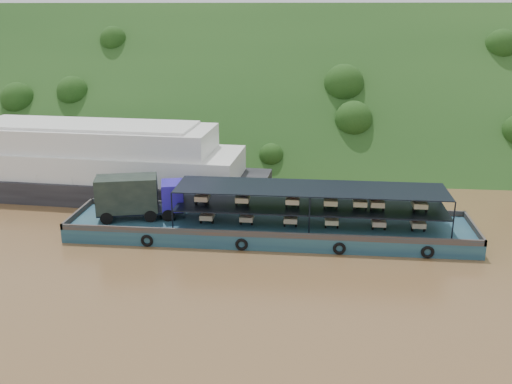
# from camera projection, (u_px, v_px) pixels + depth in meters

# --- Properties ---
(ground) EXTENTS (160.00, 160.00, 0.00)m
(ground) POSITION_uv_depth(u_px,v_px,m) (275.00, 238.00, 49.69)
(ground) COLOR brown
(ground) RESTS_ON ground
(hillside) EXTENTS (140.00, 39.60, 39.60)m
(hillside) POSITION_uv_depth(u_px,v_px,m) (292.00, 144.00, 83.76)
(hillside) COLOR #183914
(hillside) RESTS_ON ground
(cargo_barge) EXTENTS (35.00, 7.18, 5.06)m
(cargo_barge) POSITION_uv_depth(u_px,v_px,m) (253.00, 221.00, 50.02)
(cargo_barge) COLOR #15334C
(cargo_barge) RESTS_ON ground
(passenger_ferry) EXTENTS (38.44, 11.70, 7.68)m
(passenger_ferry) POSITION_uv_depth(u_px,v_px,m) (90.00, 164.00, 60.67)
(passenger_ferry) COLOR black
(passenger_ferry) RESTS_ON ground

